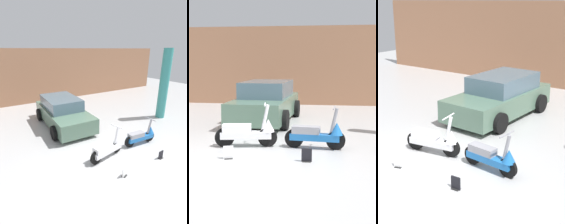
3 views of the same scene
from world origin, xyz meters
TOP-DOWN VIEW (x-y plane):
  - ground_plane at (0.00, 0.00)m, footprint 28.00×28.00m
  - wall_back at (0.00, 8.21)m, footprint 19.60×0.12m
  - scooter_front_left at (-0.30, 0.67)m, footprint 1.39×0.55m
  - scooter_front_right at (1.24, 0.71)m, footprint 1.34×0.48m
  - car_rear_left at (-0.51, 3.89)m, footprint 1.92×3.80m
  - placard_near_left_scooter at (-0.47, -0.31)m, footprint 0.20×0.17m
  - placard_near_right_scooter at (1.07, -0.29)m, footprint 0.20×0.13m
  - support_column_side at (4.11, 2.13)m, footprint 0.44×0.44m

SIDE VIEW (x-z plane):
  - ground_plane at x=0.00m, z-range 0.00..0.00m
  - placard_near_left_scooter at x=-0.47m, z-range -0.02..0.24m
  - placard_near_right_scooter at x=1.07m, z-range -0.02..0.24m
  - scooter_front_right at x=1.24m, z-range -0.14..0.80m
  - scooter_front_left at x=-0.30m, z-range -0.14..0.83m
  - car_rear_left at x=-0.51m, z-range -0.03..1.24m
  - wall_back at x=0.00m, z-range 0.00..3.37m
  - support_column_side at x=4.11m, z-range 0.00..3.37m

